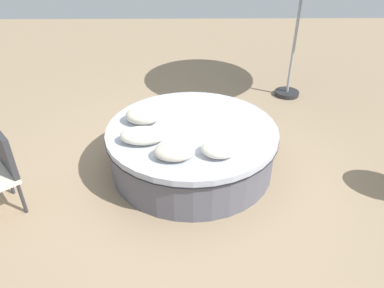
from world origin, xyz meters
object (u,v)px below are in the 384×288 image
object	(u,v)px
round_bed	(192,147)
throw_pillow_1	(143,135)
throw_pillow_0	(143,115)
throw_pillow_2	(175,151)
throw_pillow_3	(220,148)

from	to	relation	value
round_bed	throw_pillow_1	distance (m)	0.77
throw_pillow_0	throw_pillow_1	size ratio (longest dim) A/B	0.84
round_bed	throw_pillow_2	bearing A→B (deg)	72.84
throw_pillow_2	throw_pillow_3	world-z (taller)	throw_pillow_3
throw_pillow_1	round_bed	bearing A→B (deg)	-150.89
round_bed	throw_pillow_1	world-z (taller)	throw_pillow_1
throw_pillow_1	throw_pillow_2	size ratio (longest dim) A/B	1.19
throw_pillow_0	throw_pillow_3	world-z (taller)	throw_pillow_0
throw_pillow_2	throw_pillow_3	distance (m)	0.50
round_bed	throw_pillow_2	xyz separation A→B (m)	(0.20, 0.65, 0.37)
round_bed	throw_pillow_2	distance (m)	0.78
throw_pillow_0	round_bed	bearing A→B (deg)	165.39
round_bed	throw_pillow_3	world-z (taller)	throw_pillow_3
throw_pillow_1	throw_pillow_3	bearing A→B (deg)	162.36
round_bed	throw_pillow_0	distance (m)	0.76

